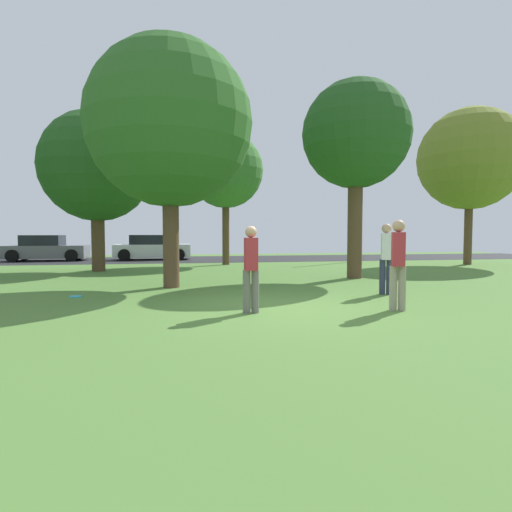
# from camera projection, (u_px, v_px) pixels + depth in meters

# --- Properties ---
(ground_plane) EXTENTS (44.00, 44.00, 0.00)m
(ground_plane) POSITION_uv_depth(u_px,v_px,m) (275.00, 308.00, 8.10)
(ground_plane) COLOR #547F38
(road_strip) EXTENTS (44.00, 6.40, 0.01)m
(road_strip) POSITION_uv_depth(u_px,v_px,m) (211.00, 259.00, 23.79)
(road_strip) COLOR #28282B
(road_strip) RESTS_ON ground_plane
(maple_tree_far) EXTENTS (4.74, 4.74, 7.34)m
(maple_tree_far) POSITION_uv_depth(u_px,v_px,m) (470.00, 159.00, 19.36)
(maple_tree_far) COLOR brown
(maple_tree_far) RESTS_ON ground_plane
(oak_tree_center) EXTENTS (3.52, 3.52, 6.18)m
(oak_tree_center) POSITION_uv_depth(u_px,v_px,m) (226.00, 171.00, 19.28)
(oak_tree_center) COLOR brown
(oak_tree_center) RESTS_ON ground_plane
(oak_tree_right) EXTENTS (4.23, 4.23, 6.17)m
(oak_tree_right) POSITION_uv_depth(u_px,v_px,m) (97.00, 167.00, 15.85)
(oak_tree_right) COLOR brown
(oak_tree_right) RESTS_ON ground_plane
(maple_tree_near) EXTENTS (3.47, 3.47, 6.40)m
(maple_tree_near) POSITION_uv_depth(u_px,v_px,m) (356.00, 136.00, 13.30)
(maple_tree_near) COLOR brown
(maple_tree_near) RESTS_ON ground_plane
(oak_tree_left) EXTENTS (4.41, 4.41, 6.57)m
(oak_tree_left) POSITION_uv_depth(u_px,v_px,m) (170.00, 124.00, 10.96)
(oak_tree_left) COLOR brown
(oak_tree_left) RESTS_ON ground_plane
(person_thrower) EXTENTS (0.33, 0.38, 1.71)m
(person_thrower) POSITION_uv_depth(u_px,v_px,m) (398.00, 261.00, 7.74)
(person_thrower) COLOR gray
(person_thrower) RESTS_ON ground_plane
(person_catcher) EXTENTS (0.33, 0.38, 1.69)m
(person_catcher) POSITION_uv_depth(u_px,v_px,m) (386.00, 255.00, 9.83)
(person_catcher) COLOR #2D334C
(person_catcher) RESTS_ON ground_plane
(person_bystander) EXTENTS (0.30, 0.33, 1.59)m
(person_bystander) POSITION_uv_depth(u_px,v_px,m) (251.00, 266.00, 7.51)
(person_bystander) COLOR slate
(person_bystander) RESTS_ON ground_plane
(frisbee_disc) EXTENTS (0.27, 0.27, 0.03)m
(frisbee_disc) POSITION_uv_depth(u_px,v_px,m) (76.00, 296.00, 9.46)
(frisbee_disc) COLOR #2DB2E0
(frisbee_disc) RESTS_ON ground_plane
(parked_car_grey) EXTENTS (4.08, 1.98, 1.39)m
(parked_car_grey) POSITION_uv_depth(u_px,v_px,m) (46.00, 249.00, 22.31)
(parked_car_grey) COLOR slate
(parked_car_grey) RESTS_ON ground_plane
(parked_car_white) EXTENTS (4.15, 2.00, 1.40)m
(parked_car_white) POSITION_uv_depth(u_px,v_px,m) (152.00, 248.00, 23.34)
(parked_car_white) COLOR white
(parked_car_white) RESTS_ON ground_plane
(street_lamp_post) EXTENTS (0.14, 0.14, 4.50)m
(street_lamp_post) POSITION_uv_depth(u_px,v_px,m) (354.00, 218.00, 21.26)
(street_lamp_post) COLOR #2D2D33
(street_lamp_post) RESTS_ON ground_plane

